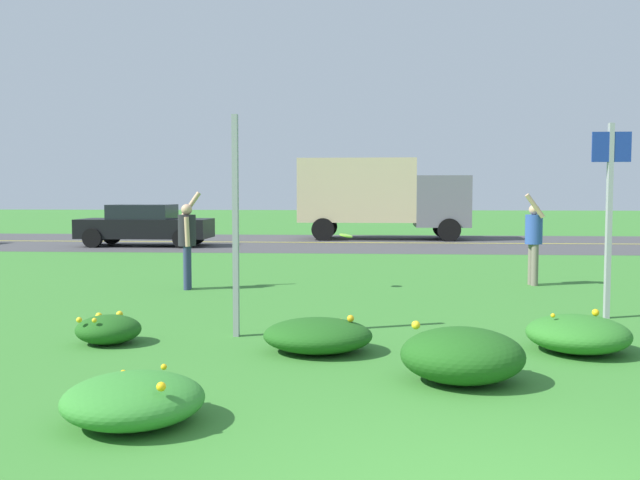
# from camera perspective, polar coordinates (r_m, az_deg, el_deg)

# --- Properties ---
(ground_plane) EXTENTS (120.00, 120.00, 0.00)m
(ground_plane) POSITION_cam_1_polar(r_m,az_deg,el_deg) (15.27, 7.12, -3.24)
(ground_plane) COLOR #387A2D
(highway_strip) EXTENTS (120.00, 9.49, 0.01)m
(highway_strip) POSITION_cam_1_polar(r_m,az_deg,el_deg) (26.48, 5.90, -0.23)
(highway_strip) COLOR #424244
(highway_strip) RESTS_ON ground
(highway_center_stripe) EXTENTS (120.00, 0.16, 0.00)m
(highway_center_stripe) POSITION_cam_1_polar(r_m,az_deg,el_deg) (26.48, 5.90, -0.22)
(highway_center_stripe) COLOR yellow
(highway_center_stripe) RESTS_ON ground
(daylily_clump_front_left) EXTENTS (1.22, 1.11, 0.58)m
(daylily_clump_front_left) POSITION_cam_1_polar(r_m,az_deg,el_deg) (7.23, 11.31, -9.03)
(daylily_clump_front_left) COLOR #1E5619
(daylily_clump_front_left) RESTS_ON ground
(daylily_clump_front_center) EXTENTS (0.80, 0.76, 0.38)m
(daylily_clump_front_center) POSITION_cam_1_polar(r_m,az_deg,el_deg) (9.25, -16.57, -6.86)
(daylily_clump_front_center) COLOR #1E5619
(daylily_clump_front_center) RESTS_ON ground
(daylily_clump_mid_left) EXTENTS (1.19, 1.28, 0.49)m
(daylily_clump_mid_left) POSITION_cam_1_polar(r_m,az_deg,el_deg) (8.96, 19.93, -7.06)
(daylily_clump_mid_left) COLOR #2D7526
(daylily_clump_mid_left) RESTS_ON ground
(daylily_clump_near_camera) EXTENTS (1.28, 1.10, 0.44)m
(daylily_clump_near_camera) POSITION_cam_1_polar(r_m,az_deg,el_deg) (8.41, -0.18, -7.64)
(daylily_clump_near_camera) COLOR #1E5619
(daylily_clump_near_camera) RESTS_ON ground
(daylily_clump_mid_center) EXTENTS (1.15, 1.14, 0.44)m
(daylily_clump_mid_center) POSITION_cam_1_polar(r_m,az_deg,el_deg) (6.08, -14.70, -12.24)
(daylily_clump_mid_center) COLOR #337F2D
(daylily_clump_mid_center) RESTS_ON ground
(sign_post_near_path) EXTENTS (0.07, 0.10, 2.87)m
(sign_post_near_path) POSITION_cam_1_polar(r_m,az_deg,el_deg) (9.24, -6.76, 1.09)
(sign_post_near_path) COLOR #93969B
(sign_post_near_path) RESTS_ON ground
(sign_post_by_roadside) EXTENTS (0.56, 0.10, 2.89)m
(sign_post_by_roadside) POSITION_cam_1_polar(r_m,az_deg,el_deg) (11.34, 22.15, 2.87)
(sign_post_by_roadside) COLOR #93969B
(sign_post_by_roadside) RESTS_ON ground
(person_thrower_dark_shirt) EXTENTS (0.40, 0.53, 1.89)m
(person_thrower_dark_shirt) POSITION_cam_1_polar(r_m,az_deg,el_deg) (13.94, -10.58, 0.16)
(person_thrower_dark_shirt) COLOR #232328
(person_thrower_dark_shirt) RESTS_ON ground
(person_catcher_blue_shirt) EXTENTS (0.42, 0.53, 1.85)m
(person_catcher_blue_shirt) POSITION_cam_1_polar(r_m,az_deg,el_deg) (14.94, 16.71, 0.26)
(person_catcher_blue_shirt) COLOR #2D4C9E
(person_catcher_blue_shirt) RESTS_ON ground
(frisbee_lime) EXTENTS (0.26, 0.26, 0.09)m
(frisbee_lime) POSITION_cam_1_polar(r_m,az_deg,el_deg) (13.81, 2.09, 0.36)
(frisbee_lime) COLOR #8CD133
(car_black_center_left) EXTENTS (4.50, 2.00, 1.45)m
(car_black_center_left) POSITION_cam_1_polar(r_m,az_deg,el_deg) (25.55, -13.83, 1.18)
(car_black_center_left) COLOR black
(car_black_center_left) RESTS_ON ground
(box_truck_gray) EXTENTS (6.70, 2.46, 3.20)m
(box_truck_gray) POSITION_cam_1_polar(r_m,az_deg,el_deg) (28.54, 4.79, 3.68)
(box_truck_gray) COLOR slate
(box_truck_gray) RESTS_ON ground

